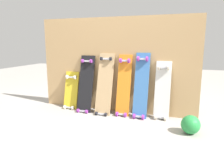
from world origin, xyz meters
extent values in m
plane|color=#9E9991|center=(0.00, 0.00, 0.00)|extent=(12.00, 12.00, 0.00)
cube|color=tan|center=(0.00, 0.07, 0.70)|extent=(2.41, 0.04, 1.40)
cube|color=gold|center=(-0.71, -0.03, 0.26)|extent=(0.23, 0.16, 0.65)
cube|color=#B7B7BF|center=(-0.71, -0.11, 0.03)|extent=(0.10, 0.04, 0.03)
cube|color=#B7B7BF|center=(-0.71, 0.00, 0.50)|extent=(0.10, 0.04, 0.03)
cylinder|color=beige|center=(-0.78, -0.12, 0.03)|extent=(0.03, 0.06, 0.06)
cylinder|color=beige|center=(-0.64, -0.12, 0.03)|extent=(0.03, 0.06, 0.06)
cylinder|color=beige|center=(-0.78, -0.02, 0.50)|extent=(0.03, 0.06, 0.06)
cylinder|color=beige|center=(-0.64, -0.02, 0.50)|extent=(0.03, 0.06, 0.06)
cube|color=black|center=(-0.42, -0.07, 0.38)|extent=(0.23, 0.25, 0.91)
cube|color=#B7B7BF|center=(-0.42, -0.19, 0.02)|extent=(0.10, 0.04, 0.03)
cube|color=#B7B7BF|center=(-0.42, 0.00, 0.76)|extent=(0.10, 0.04, 0.03)
cylinder|color=purple|center=(-0.50, -0.21, 0.03)|extent=(0.03, 0.05, 0.05)
cylinder|color=purple|center=(-0.35, -0.21, 0.03)|extent=(0.03, 0.05, 0.05)
cylinder|color=purple|center=(-0.50, -0.02, 0.76)|extent=(0.03, 0.05, 0.05)
cylinder|color=purple|center=(-0.35, -0.02, 0.76)|extent=(0.03, 0.05, 0.05)
cube|color=tan|center=(-0.11, -0.09, 0.40)|extent=(0.24, 0.27, 0.96)
cube|color=#B7B7BF|center=(-0.11, -0.21, 0.02)|extent=(0.11, 0.04, 0.03)
cube|color=#B7B7BF|center=(-0.11, 0.00, 0.80)|extent=(0.11, 0.04, 0.03)
cylinder|color=black|center=(-0.19, -0.23, 0.03)|extent=(0.03, 0.05, 0.05)
cylinder|color=black|center=(-0.04, -0.23, 0.03)|extent=(0.03, 0.05, 0.05)
cylinder|color=black|center=(-0.19, -0.02, 0.81)|extent=(0.03, 0.05, 0.05)
cylinder|color=black|center=(-0.04, -0.02, 0.81)|extent=(0.03, 0.05, 0.05)
cube|color=orange|center=(0.17, -0.05, 0.40)|extent=(0.20, 0.20, 0.93)
cube|color=#B7B7BF|center=(0.17, -0.15, 0.03)|extent=(0.09, 0.04, 0.03)
cube|color=#B7B7BF|center=(0.17, 0.00, 0.78)|extent=(0.09, 0.04, 0.03)
cylinder|color=purple|center=(0.11, -0.17, 0.03)|extent=(0.03, 0.06, 0.06)
cylinder|color=purple|center=(0.23, -0.17, 0.03)|extent=(0.03, 0.06, 0.06)
cylinder|color=purple|center=(0.11, -0.02, 0.79)|extent=(0.03, 0.06, 0.06)
cylinder|color=purple|center=(0.23, -0.02, 0.79)|extent=(0.03, 0.06, 0.06)
cube|color=#386BAD|center=(0.43, -0.06, 0.42)|extent=(0.20, 0.22, 0.96)
cube|color=#B7B7BF|center=(0.43, -0.17, 0.03)|extent=(0.09, 0.04, 0.03)
cube|color=#B7B7BF|center=(0.43, 0.00, 0.81)|extent=(0.09, 0.04, 0.03)
cylinder|color=purple|center=(0.37, -0.19, 0.03)|extent=(0.03, 0.07, 0.07)
cylinder|color=purple|center=(0.49, -0.19, 0.03)|extent=(0.03, 0.07, 0.07)
cylinder|color=purple|center=(0.37, -0.02, 0.82)|extent=(0.03, 0.07, 0.07)
cylinder|color=purple|center=(0.49, -0.02, 0.82)|extent=(0.03, 0.07, 0.07)
cube|color=silver|center=(0.72, -0.03, 0.36)|extent=(0.21, 0.15, 0.85)
cube|color=#B7B7BF|center=(0.72, -0.11, 0.03)|extent=(0.09, 0.04, 0.03)
cube|color=#B7B7BF|center=(0.72, 0.00, 0.71)|extent=(0.09, 0.04, 0.03)
cylinder|color=beige|center=(0.65, -0.12, 0.03)|extent=(0.03, 0.07, 0.07)
cylinder|color=beige|center=(0.78, -0.12, 0.03)|extent=(0.03, 0.07, 0.07)
cylinder|color=beige|center=(0.65, -0.01, 0.71)|extent=(0.03, 0.07, 0.07)
cylinder|color=beige|center=(0.78, -0.01, 0.71)|extent=(0.03, 0.07, 0.07)
sphere|color=#268C3F|center=(1.10, -0.46, 0.11)|extent=(0.22, 0.22, 0.22)
camera|label=1|loc=(1.03, -2.96, 1.04)|focal=34.40mm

